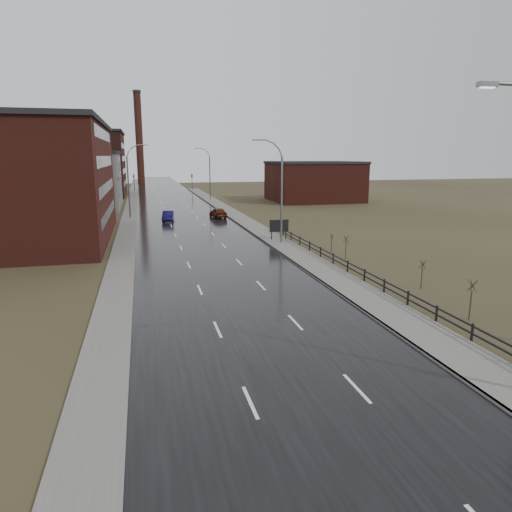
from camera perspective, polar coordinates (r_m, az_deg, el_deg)
ground at (r=16.47m, az=11.33°, el=-23.50°), size 320.00×320.00×0.00m
road at (r=72.83m, az=-9.14°, el=4.68°), size 14.00×300.00×0.06m
sidewalk_right at (r=50.09m, az=3.27°, el=1.43°), size 3.20×180.00×0.18m
curb_right at (r=49.66m, az=1.59°, el=1.35°), size 0.16×180.00×0.18m
sidewalk_left at (r=72.61m, az=-15.61°, el=4.38°), size 2.40×260.00×0.12m
warehouse_near at (r=58.95m, az=-28.98°, el=8.11°), size 22.44×28.56×13.50m
warehouse_mid at (r=90.85m, az=-21.80°, el=8.78°), size 16.32×20.40×10.50m
warehouse_far at (r=121.16m, az=-22.43°, el=10.60°), size 26.52×24.48×15.50m
building_right at (r=100.87m, az=7.25°, el=9.26°), size 18.36×16.32×8.50m
smokestack at (r=162.06m, az=-14.40°, el=14.10°), size 2.70×2.70×30.70m
streetlight_right_mid at (r=50.25m, az=2.90°, el=8.09°), size 3.36×0.28×11.35m
streetlight_left at (r=74.07m, az=-15.45°, el=9.04°), size 3.36×0.28×11.35m
streetlight_right_far at (r=103.05m, az=-5.96°, el=10.23°), size 3.36×0.28×11.35m
guardrail at (r=35.51m, az=13.92°, el=-2.46°), size 0.10×53.05×1.10m
shrub_c at (r=29.94m, az=25.28°, el=-4.87°), size 0.59×0.62×2.49m
shrub_d at (r=35.71m, az=20.04°, el=-2.08°), size 0.51×0.54×2.14m
shrub_e at (r=43.18m, az=11.16°, el=1.06°), size 0.57×0.61×2.43m
shrub_f at (r=47.48m, az=9.44°, el=1.74°), size 0.43×0.46×1.80m
billboard at (r=52.67m, az=2.89°, el=3.72°), size 2.27×0.17×2.45m
traffic_light_left at (r=132.06m, az=-15.05°, el=9.80°), size 0.58×2.73×5.30m
traffic_light_right at (r=132.79m, az=-8.03°, el=10.11°), size 0.58×2.73×5.30m
car_near at (r=69.75m, az=-10.92°, el=4.88°), size 2.13×4.75×1.51m
car_far at (r=72.71m, az=-4.77°, el=5.40°), size 2.47×4.90×1.60m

